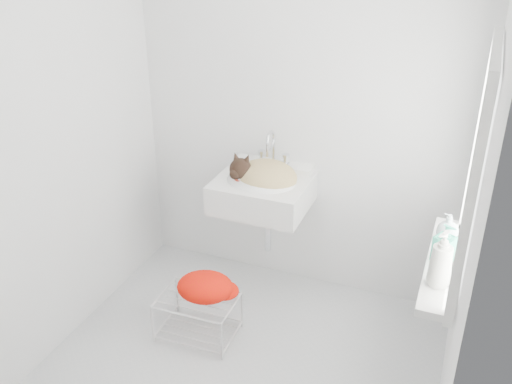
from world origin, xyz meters
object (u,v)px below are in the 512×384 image
at_px(sink, 263,179).
at_px(bottle_b, 442,260).
at_px(wire_rack, 198,315).
at_px(bottle_a, 437,284).
at_px(cat, 264,175).
at_px(bottle_c, 446,239).

xyz_separation_m(sink, bottle_b, (1.15, -0.54, 0.00)).
xyz_separation_m(sink, wire_rack, (-0.20, -0.59, -0.70)).
xyz_separation_m(bottle_a, bottle_b, (0.00, 0.22, 0.00)).
distance_m(cat, wire_rack, 0.96).
bearing_deg(wire_rack, sink, 71.46).
relative_size(sink, bottle_a, 2.49).
xyz_separation_m(cat, bottle_a, (1.14, -0.74, -0.04)).
bearing_deg(bottle_c, sink, 163.99).
xyz_separation_m(wire_rack, bottle_a, (1.35, -0.17, 0.70)).
relative_size(bottle_a, bottle_b, 1.20).
distance_m(sink, bottle_c, 1.20).
distance_m(sink, bottle_a, 1.38).
relative_size(sink, wire_rack, 1.29).
xyz_separation_m(sink, bottle_c, (1.15, -0.33, 0.00)).
height_order(sink, bottle_b, sink).
bearing_deg(cat, sink, 122.08).
distance_m(wire_rack, bottle_c, 1.54).
bearing_deg(sink, bottle_c, -16.01).
xyz_separation_m(wire_rack, bottle_b, (1.35, 0.04, 0.70)).
relative_size(cat, bottle_c, 2.99).
xyz_separation_m(bottle_a, bottle_c, (0.00, 0.43, 0.00)).
distance_m(wire_rack, bottle_a, 1.53).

